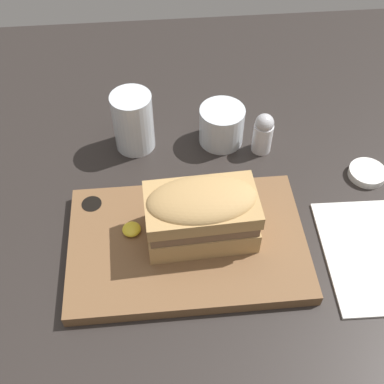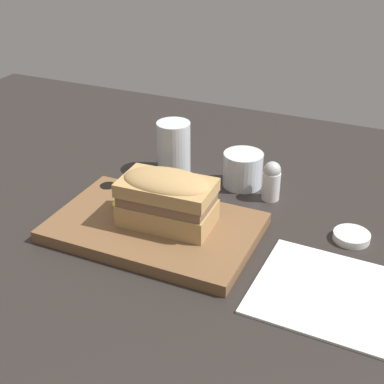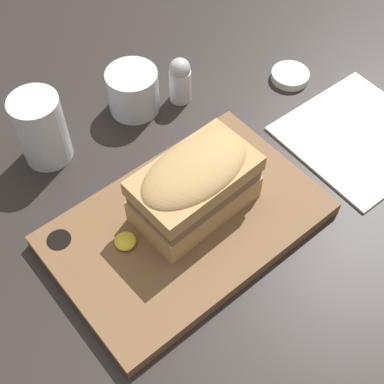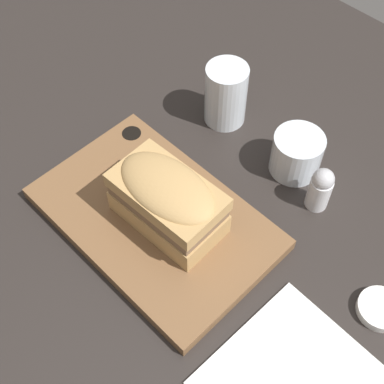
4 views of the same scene
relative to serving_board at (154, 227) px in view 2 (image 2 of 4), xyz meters
The scene contains 9 objects.
dining_table 3.59cm from the serving_board, 44.26° to the left, with size 170.12×120.56×2.00cm.
serving_board is the anchor object (origin of this frame).
sandwich 6.45cm from the serving_board, 19.30° to the left, with size 15.53×9.31×9.19cm.
mustard_dollop 8.16cm from the serving_board, 165.42° to the left, with size 2.69×2.69×1.07cm.
water_glass 23.43cm from the serving_board, 107.62° to the left, with size 6.76×6.76×10.45cm.
wine_glass 23.33cm from the serving_board, 70.29° to the left, with size 7.66×7.66×6.72cm.
napkin 29.67cm from the serving_board, ahead, with size 20.22×19.72×0.40cm.
salt_shaker 23.95cm from the serving_board, 52.75° to the left, with size 3.32×3.32×7.54cm.
condiment_dish 32.56cm from the serving_board, 20.23° to the left, with size 6.00×6.00×1.29cm.
Camera 2 is at (34.37, -67.93, 51.68)cm, focal length 50.00 mm.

